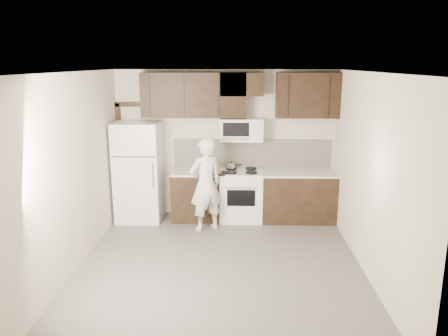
# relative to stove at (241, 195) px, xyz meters

# --- Properties ---
(floor) EXTENTS (4.50, 4.50, 0.00)m
(floor) POSITION_rel_stove_xyz_m (-0.30, -1.94, -0.46)
(floor) COLOR #565451
(floor) RESTS_ON ground
(back_wall) EXTENTS (4.00, 0.00, 4.00)m
(back_wall) POSITION_rel_stove_xyz_m (-0.30, 0.31, 0.89)
(back_wall) COLOR #B9B29E
(back_wall) RESTS_ON ground
(ceiling) EXTENTS (4.50, 4.50, 0.00)m
(ceiling) POSITION_rel_stove_xyz_m (-0.30, -1.94, 2.24)
(ceiling) COLOR white
(ceiling) RESTS_ON back_wall
(counter_run) EXTENTS (2.95, 0.64, 0.91)m
(counter_run) POSITION_rel_stove_xyz_m (0.30, 0.00, -0.00)
(counter_run) COLOR black
(counter_run) RESTS_ON floor
(stove) EXTENTS (0.76, 0.66, 0.94)m
(stove) POSITION_rel_stove_xyz_m (0.00, 0.00, 0.00)
(stove) COLOR white
(stove) RESTS_ON floor
(backsplash) EXTENTS (2.90, 0.02, 0.54)m
(backsplash) POSITION_rel_stove_xyz_m (0.20, 0.30, 0.72)
(backsplash) COLOR beige
(backsplash) RESTS_ON counter_run
(upper_cabinets) EXTENTS (3.48, 0.35, 0.78)m
(upper_cabinets) POSITION_rel_stove_xyz_m (-0.09, 0.14, 1.82)
(upper_cabinets) COLOR black
(upper_cabinets) RESTS_ON back_wall
(microwave) EXTENTS (0.76, 0.42, 0.40)m
(microwave) POSITION_rel_stove_xyz_m (-0.00, 0.12, 1.19)
(microwave) COLOR white
(microwave) RESTS_ON upper_cabinets
(refrigerator) EXTENTS (0.80, 0.76, 1.80)m
(refrigerator) POSITION_rel_stove_xyz_m (-1.85, -0.05, 0.44)
(refrigerator) COLOR white
(refrigerator) RESTS_ON floor
(door_trim) EXTENTS (0.50, 0.08, 2.12)m
(door_trim) POSITION_rel_stove_xyz_m (-2.22, 0.27, 0.79)
(door_trim) COLOR black
(door_trim) RESTS_ON floor
(saucepan) EXTENTS (0.28, 0.16, 0.15)m
(saucepan) POSITION_rel_stove_xyz_m (-0.18, 0.15, 0.51)
(saucepan) COLOR silver
(saucepan) RESTS_ON stove
(baking_tray) EXTENTS (0.43, 0.34, 0.02)m
(baking_tray) POSITION_rel_stove_xyz_m (-0.48, -0.19, 0.46)
(baking_tray) COLOR black
(baking_tray) RESTS_ON counter_run
(pizza) EXTENTS (0.30, 0.30, 0.02)m
(pizza) POSITION_rel_stove_xyz_m (-0.48, -0.19, 0.48)
(pizza) COLOR tan
(pizza) RESTS_ON baking_tray
(person) EXTENTS (0.70, 0.64, 1.61)m
(person) POSITION_rel_stove_xyz_m (-0.60, -0.54, 0.35)
(person) COLOR white
(person) RESTS_ON floor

